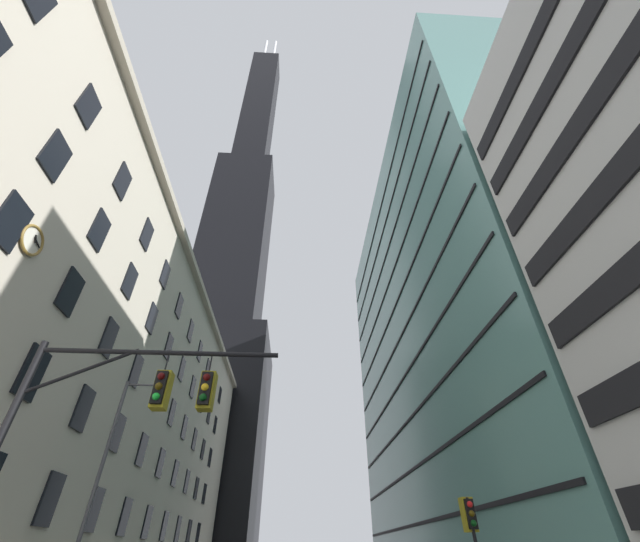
# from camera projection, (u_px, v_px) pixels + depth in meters

# --- Properties ---
(station_building) EXTENTS (18.39, 64.49, 26.64)m
(station_building) POSITION_uv_depth(u_px,v_px,m) (67.00, 395.00, 33.75)
(station_building) COLOR beige
(station_building) RESTS_ON ground
(dark_skyscraper) EXTENTS (23.13, 23.13, 195.10)m
(dark_skyscraper) POSITION_uv_depth(u_px,v_px,m) (230.00, 281.00, 96.29)
(dark_skyscraper) COLOR black
(dark_skyscraper) RESTS_ON ground
(glass_office_midrise) EXTENTS (17.64, 46.30, 45.19)m
(glass_office_midrise) POSITION_uv_depth(u_px,v_px,m) (470.00, 328.00, 43.30)
(glass_office_midrise) COLOR slate
(glass_office_midrise) RESTS_ON ground
(traffic_signal_mast) EXTENTS (6.97, 0.63, 6.69)m
(traffic_signal_mast) POSITION_uv_depth(u_px,v_px,m) (119.00, 414.00, 10.09)
(traffic_signal_mast) COLOR black
(traffic_signal_mast) RESTS_ON sidewalk_left
(traffic_light_near_right) EXTENTS (0.40, 0.63, 3.38)m
(traffic_light_near_right) POSITION_uv_depth(u_px,v_px,m) (470.00, 520.00, 13.31)
(traffic_light_near_right) COLOR black
(traffic_light_near_right) RESTS_ON sidewalk_right
(street_lamppost) EXTENTS (2.31, 0.32, 8.86)m
(street_lamppost) POSITION_uv_depth(u_px,v_px,m) (110.00, 460.00, 17.42)
(street_lamppost) COLOR #47474C
(street_lamppost) RESTS_ON sidewalk_left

